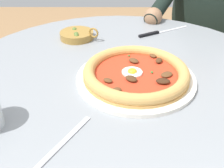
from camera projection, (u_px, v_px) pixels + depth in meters
name	position (u px, v px, depth m)	size (l,w,h in m)	color
dining_table	(120.00, 122.00, 0.76)	(0.92, 0.92, 0.74)	gray
pizza_on_plate	(136.00, 74.00, 0.64)	(0.30, 0.30, 0.04)	white
steak_knife	(157.00, 33.00, 0.90)	(0.11, 0.19, 0.01)	silver
olive_pan	(77.00, 35.00, 0.86)	(0.11, 0.13, 0.05)	olive
fork_utensil	(60.00, 146.00, 0.47)	(0.16, 0.10, 0.00)	#BCBCC1
diner_person	(202.00, 53.00, 1.27)	(0.43, 0.54, 1.17)	#282833
cafe_chair_diner	(210.00, 47.00, 1.36)	(0.54, 0.54, 0.82)	#957050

